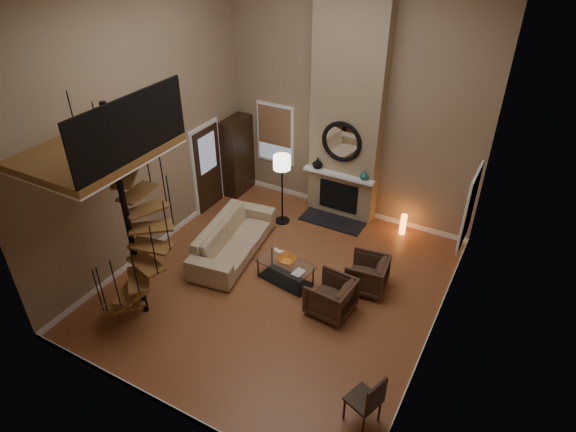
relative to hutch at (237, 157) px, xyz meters
The scene contains 32 objects.
ground 4.05m from the hutch, 45.26° to the right, with size 6.00×6.50×0.01m, color #AA6236.
back_wall 3.33m from the hutch, ahead, with size 6.00×0.02×5.50m, color #8E775B.
front_wall 6.89m from the hutch, 65.38° to the right, with size 6.00×0.02×5.50m, color #8E775B.
left_wall 3.33m from the hutch, 94.69° to the right, with size 0.02×6.50×5.50m, color #8E775B.
right_wall 6.66m from the hutch, 25.85° to the right, with size 0.02×6.50×5.50m, color #8E775B.
baseboard_back 2.94m from the hutch, ahead, with size 6.00×0.02×0.12m, color white.
baseboard_front 6.70m from the hutch, 65.34° to the right, with size 6.00×0.02×0.12m, color white.
baseboard_left 2.94m from the hutch, 94.49° to the right, with size 0.02×6.50×0.12m, color white.
baseboard_right 6.46m from the hutch, 25.89° to the right, with size 0.02×6.50×0.12m, color white.
chimney_breast 3.31m from the hutch, ahead, with size 1.60×0.38×5.50m, color #8B785A.
hearth 2.93m from the hutch, ahead, with size 1.50×0.60×0.04m, color black.
firebox 2.80m from the hutch, ahead, with size 0.95×0.02×0.72m, color black.
mantel 2.78m from the hutch, ahead, with size 1.70×0.18×0.06m, color white.
mirror_frame 2.95m from the hutch, ahead, with size 0.94×0.94×0.10m, color black.
mirror_disc 2.95m from the hutch, ahead, with size 0.80×0.80×0.01m, color white.
vase_left 2.25m from the hutch, ahead, with size 0.24×0.24×0.25m, color black.
vase_right 3.39m from the hutch, ahead, with size 0.20×0.20×0.21m, color #17504C.
window_back 1.18m from the hutch, 26.11° to the left, with size 1.02×0.06×1.52m.
window_right 5.84m from the hutch, ahead, with size 0.06×1.02×1.52m.
entry_door 1.02m from the hutch, 100.49° to the right, with size 0.10×1.05×2.16m.
loft 5.18m from the hutch, 81.02° to the right, with size 1.70×2.20×1.09m.
spiral_stair 4.77m from the hutch, 77.84° to the right, with size 1.47×1.47×4.06m.
hutch is the anchor object (origin of this frame).
sofa 2.78m from the hutch, 58.92° to the right, with size 2.48×0.97×0.72m, color tan.
armchair_near 4.88m from the hutch, 24.97° to the right, with size 0.74×0.76×0.69m, color #462E20.
armchair_far 5.05m from the hutch, 36.36° to the right, with size 0.76×0.78×0.71m, color #462E20.
coffee_table 3.91m from the hutch, 42.78° to the right, with size 1.23×0.75×0.44m.
bowl 3.85m from the hutch, 42.23° to the right, with size 0.38×0.38×0.09m, color orange.
book 4.24m from the hutch, 41.05° to the right, with size 0.19×0.25×0.02m, color gray.
floor_lamp 1.94m from the hutch, 23.76° to the right, with size 0.39×0.39×1.70m.
accent_lamp 4.42m from the hutch, ahead, with size 0.14×0.14×0.49m, color orange.
side_chair 7.26m from the hutch, 41.86° to the right, with size 0.55×0.54×0.94m.
Camera 1 is at (3.75, -6.45, 6.46)m, focal length 30.80 mm.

